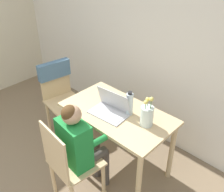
{
  "coord_description": "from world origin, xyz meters",
  "views": [
    {
      "loc": [
        1.63,
        -0.02,
        2.19
      ],
      "look_at": [
        0.22,
        1.45,
        0.9
      ],
      "focal_mm": 42.0,
      "sensor_mm": 36.0,
      "label": 1
    }
  ],
  "objects_px": {
    "laptop": "(111,108)",
    "flower_vase": "(147,115)",
    "chair_occupied": "(70,164)",
    "chair_spare": "(59,87)",
    "person_seated": "(80,142)",
    "water_bottle": "(130,104)"
  },
  "relations": [
    {
      "from": "chair_spare",
      "to": "water_bottle",
      "type": "bearing_deg",
      "value": -79.25
    },
    {
      "from": "chair_spare",
      "to": "flower_vase",
      "type": "distance_m",
      "value": 1.3
    },
    {
      "from": "chair_spare",
      "to": "laptop",
      "type": "bearing_deg",
      "value": -85.51
    },
    {
      "from": "chair_spare",
      "to": "person_seated",
      "type": "height_order",
      "value": "person_seated"
    },
    {
      "from": "laptop",
      "to": "flower_vase",
      "type": "xyz_separation_m",
      "value": [
        0.36,
        0.09,
        0.05
      ]
    },
    {
      "from": "laptop",
      "to": "flower_vase",
      "type": "relative_size",
      "value": 1.28
    },
    {
      "from": "laptop",
      "to": "water_bottle",
      "type": "relative_size",
      "value": 1.56
    },
    {
      "from": "person_seated",
      "to": "laptop",
      "type": "relative_size",
      "value": 2.77
    },
    {
      "from": "person_seated",
      "to": "flower_vase",
      "type": "bearing_deg",
      "value": -116.05
    },
    {
      "from": "laptop",
      "to": "water_bottle",
      "type": "bearing_deg",
      "value": 32.25
    },
    {
      "from": "chair_spare",
      "to": "person_seated",
      "type": "bearing_deg",
      "value": -108.56
    },
    {
      "from": "laptop",
      "to": "flower_vase",
      "type": "distance_m",
      "value": 0.37
    },
    {
      "from": "chair_occupied",
      "to": "chair_spare",
      "type": "distance_m",
      "value": 1.14
    },
    {
      "from": "chair_occupied",
      "to": "person_seated",
      "type": "xyz_separation_m",
      "value": [
        0.01,
        0.12,
        0.19
      ]
    },
    {
      "from": "chair_occupied",
      "to": "chair_spare",
      "type": "bearing_deg",
      "value": -26.63
    },
    {
      "from": "laptop",
      "to": "person_seated",
      "type": "bearing_deg",
      "value": -90.13
    },
    {
      "from": "chair_occupied",
      "to": "flower_vase",
      "type": "height_order",
      "value": "flower_vase"
    },
    {
      "from": "person_seated",
      "to": "chair_spare",
      "type": "bearing_deg",
      "value": -20.91
    },
    {
      "from": "chair_spare",
      "to": "person_seated",
      "type": "relative_size",
      "value": 0.86
    },
    {
      "from": "chair_spare",
      "to": "water_bottle",
      "type": "distance_m",
      "value": 1.09
    },
    {
      "from": "chair_occupied",
      "to": "flower_vase",
      "type": "distance_m",
      "value": 0.8
    },
    {
      "from": "water_bottle",
      "to": "laptop",
      "type": "bearing_deg",
      "value": -142.69
    }
  ]
}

